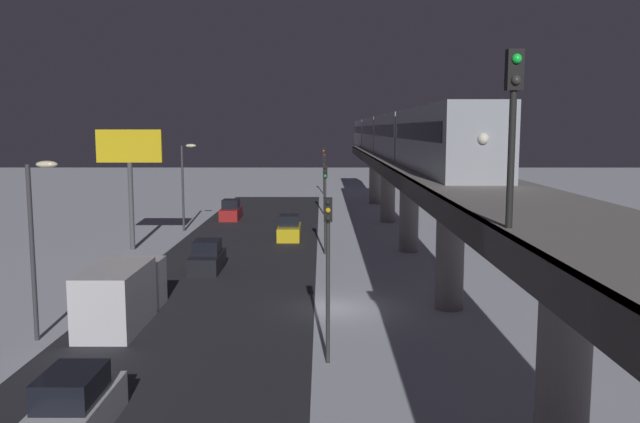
# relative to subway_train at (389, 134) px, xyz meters

# --- Properties ---
(ground_plane) EXTENTS (240.00, 240.00, 0.00)m
(ground_plane) POSITION_rel_subway_train_xyz_m (6.02, 30.89, -8.49)
(ground_plane) COLOR silver
(avenue_asphalt) EXTENTS (11.00, 108.14, 0.01)m
(avenue_asphalt) POSITION_rel_subway_train_xyz_m (12.23, 30.89, -8.48)
(avenue_asphalt) COLOR #28282D
(avenue_asphalt) RESTS_ON ground_plane
(elevated_railway) EXTENTS (5.00, 108.14, 6.71)m
(elevated_railway) POSITION_rel_subway_train_xyz_m (0.09, 30.89, -2.69)
(elevated_railway) COLOR gray
(elevated_railway) RESTS_ON ground_plane
(subway_train) EXTENTS (2.94, 74.07, 3.40)m
(subway_train) POSITION_rel_subway_train_xyz_m (0.00, 0.00, 0.00)
(subway_train) COLOR #999EA8
(subway_train) RESTS_ON elevated_railway
(rail_signal) EXTENTS (0.36, 0.41, 4.00)m
(rail_signal) POSITION_rel_subway_train_xyz_m (2.09, 48.12, 0.95)
(rail_signal) COLOR black
(rail_signal) RESTS_ON elevated_railway
(sedan_yellow) EXTENTS (1.80, 4.39, 1.97)m
(sedan_yellow) POSITION_rel_subway_train_xyz_m (9.03, 9.94, -7.69)
(sedan_yellow) COLOR gold
(sedan_yellow) RESTS_ON ground_plane
(sedan_white) EXTENTS (1.80, 4.76, 1.97)m
(sedan_white) POSITION_rel_subway_train_xyz_m (13.63, 44.74, -7.69)
(sedan_white) COLOR silver
(sedan_white) RESTS_ON ground_plane
(sedan_black) EXTENTS (1.80, 4.25, 1.97)m
(sedan_black) POSITION_rel_subway_train_xyz_m (13.63, 22.11, -7.69)
(sedan_black) COLOR black
(sedan_black) RESTS_ON ground_plane
(sedan_red) EXTENTS (1.80, 4.30, 1.97)m
(sedan_red) POSITION_rel_subway_train_xyz_m (15.43, -1.79, -7.69)
(sedan_red) COLOR #A51E1E
(sedan_red) RESTS_ON ground_plane
(box_truck) EXTENTS (2.40, 7.40, 2.80)m
(box_truck) POSITION_rel_subway_train_xyz_m (15.63, 33.25, -7.14)
(box_truck) COLOR silver
(box_truck) RESTS_ON ground_plane
(traffic_light_near) EXTENTS (0.32, 0.44, 6.40)m
(traffic_light_near) POSITION_rel_subway_train_xyz_m (6.13, 38.62, -4.29)
(traffic_light_near) COLOR #2D2D2D
(traffic_light_near) RESTS_ON ground_plane
(traffic_light_mid) EXTENTS (0.32, 0.44, 6.40)m
(traffic_light_mid) POSITION_rel_subway_train_xyz_m (6.13, 16.66, -4.29)
(traffic_light_mid) COLOR #2D2D2D
(traffic_light_mid) RESTS_ON ground_plane
(traffic_light_far) EXTENTS (0.32, 0.44, 6.40)m
(traffic_light_far) POSITION_rel_subway_train_xyz_m (6.13, -5.30, -4.29)
(traffic_light_far) COLOR #2D2D2D
(traffic_light_far) RESTS_ON ground_plane
(traffic_light_distant) EXTENTS (0.32, 0.44, 6.40)m
(traffic_light_distant) POSITION_rel_subway_train_xyz_m (6.13, -27.26, -4.29)
(traffic_light_distant) COLOR #2D2D2D
(traffic_light_distant) RESTS_ON ground_plane
(commercial_billboard) EXTENTS (4.80, 0.36, 8.90)m
(commercial_billboard) POSITION_rel_subway_train_xyz_m (20.50, 14.76, -1.66)
(commercial_billboard) COLOR #4C4C51
(commercial_billboard) RESTS_ON ground_plane
(street_lamp_near) EXTENTS (1.35, 0.44, 7.65)m
(street_lamp_near) POSITION_rel_subway_train_xyz_m (18.31, 35.89, -3.67)
(street_lamp_near) COLOR #38383D
(street_lamp_near) RESTS_ON ground_plane
(street_lamp_far) EXTENTS (1.35, 0.44, 7.65)m
(street_lamp_far) POSITION_rel_subway_train_xyz_m (18.31, 5.89, -3.67)
(street_lamp_far) COLOR #38383D
(street_lamp_far) RESTS_ON ground_plane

